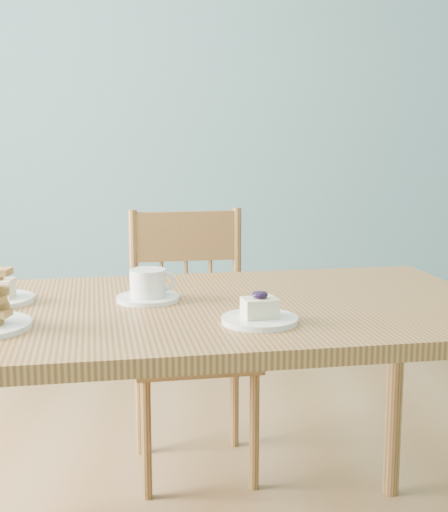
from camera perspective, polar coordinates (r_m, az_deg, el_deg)
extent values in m
cube|color=slate|center=(4.14, -3.65, 12.88)|extent=(5.00, 0.01, 2.70)
cube|color=olive|center=(1.72, -0.63, -4.51)|extent=(1.46, 0.98, 0.04)
cylinder|color=olive|center=(2.31, 13.50, -10.43)|extent=(0.05, 0.05, 0.69)
cube|color=olive|center=(2.38, -2.47, -7.87)|extent=(0.46, 0.44, 0.04)
cylinder|color=olive|center=(2.29, -6.23, -14.39)|extent=(0.03, 0.03, 0.39)
cylinder|color=olive|center=(2.33, 2.43, -13.84)|extent=(0.03, 0.03, 0.39)
cylinder|color=olive|center=(2.58, -6.77, -11.47)|extent=(0.03, 0.03, 0.39)
cylinder|color=olive|center=(2.62, 0.84, -11.06)|extent=(0.03, 0.03, 0.39)
cylinder|color=olive|center=(2.46, -7.22, -1.47)|extent=(0.03, 0.03, 0.45)
cylinder|color=olive|center=(2.51, 1.04, -1.19)|extent=(0.03, 0.03, 0.45)
cube|color=olive|center=(2.46, -3.08, 1.60)|extent=(0.34, 0.08, 0.17)
cylinder|color=olive|center=(2.49, -4.99, -3.44)|extent=(0.01, 0.01, 0.27)
cylinder|color=olive|center=(2.50, -3.04, -3.36)|extent=(0.01, 0.01, 0.27)
cylinder|color=olive|center=(2.51, -1.10, -3.29)|extent=(0.01, 0.01, 0.27)
cylinder|color=silver|center=(1.56, 2.87, -5.12)|extent=(0.17, 0.17, 0.01)
cube|color=beige|center=(1.55, 2.88, -4.15)|extent=(0.08, 0.07, 0.04)
ellipsoid|color=black|center=(1.54, 2.89, -3.11)|extent=(0.04, 0.04, 0.02)
sphere|color=black|center=(1.55, 3.26, -3.09)|extent=(0.01, 0.01, 0.01)
sphere|color=black|center=(1.55, 2.56, -3.07)|extent=(0.01, 0.01, 0.01)
sphere|color=black|center=(1.53, 3.03, -3.21)|extent=(0.01, 0.01, 0.01)
sphere|color=black|center=(1.81, -17.40, -1.53)|extent=(0.02, 0.02, 0.02)
cylinder|color=silver|center=(1.77, -6.09, -3.37)|extent=(0.16, 0.16, 0.01)
cylinder|color=silver|center=(1.76, -6.12, -2.14)|extent=(0.11, 0.11, 0.07)
cylinder|color=brown|center=(1.75, -6.13, -1.29)|extent=(0.08, 0.08, 0.00)
torus|color=silver|center=(1.77, -4.72, -2.05)|extent=(0.05, 0.03, 0.05)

